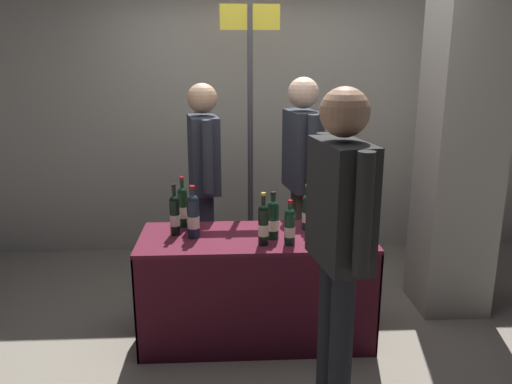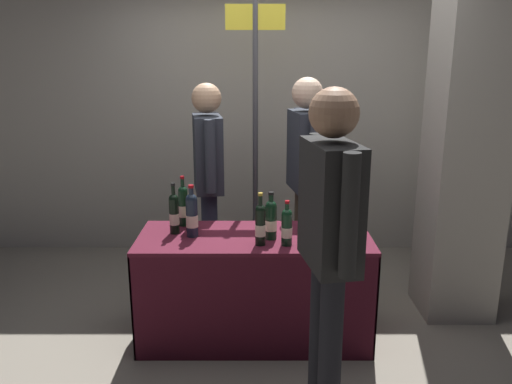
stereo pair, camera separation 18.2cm
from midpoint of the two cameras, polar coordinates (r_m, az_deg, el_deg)
The scene contains 18 objects.
ground_plane at distance 3.78m, azimuth 1.43°, elevation -15.33°, with size 12.00×12.00×0.00m, color gray.
back_partition at distance 5.05m, azimuth 1.11°, elevation 7.89°, with size 7.19×0.12×2.56m, color #9E998E.
concrete_pillar at distance 3.98m, azimuth 24.14°, elevation 11.82°, with size 0.50×0.50×3.55m, color gray.
tasting_table at distance 3.55m, azimuth 1.49°, elevation -8.35°, with size 1.54×0.63×0.73m.
featured_wine_bottle at distance 3.38m, azimuth 3.37°, elevation -2.97°, with size 0.08×0.08×0.31m.
display_bottle_0 at distance 3.28m, azimuth 5.15°, elevation -3.78°, with size 0.07×0.07×0.29m.
display_bottle_1 at distance 3.39m, azimuth 11.97°, elevation -3.29°, with size 0.08×0.08×0.30m.
display_bottle_2 at distance 3.27m, azimuth 2.25°, elevation -3.51°, with size 0.07×0.07×0.34m.
display_bottle_3 at distance 3.57m, azimuth -5.37°, elevation -2.04°, with size 0.08×0.08×0.32m.
display_bottle_4 at distance 3.65m, azimuth -6.36°, elevation -1.45°, with size 0.07×0.07×0.36m.
display_bottle_5 at distance 3.43m, azimuth -5.32°, elevation -2.45°, with size 0.08×0.08×0.35m.
display_bottle_6 at distance 3.55m, azimuth 7.19°, elevation -2.23°, with size 0.07×0.07×0.32m.
display_bottle_7 at distance 3.50m, azimuth -7.28°, elevation -2.29°, with size 0.07×0.07×0.35m.
wine_glass_near_vendor at distance 3.34m, azimuth 8.59°, elevation -3.88°, with size 0.07×0.07×0.14m.
vendor_presenter at distance 4.15m, azimuth -3.81°, elevation 2.54°, with size 0.28×0.58×1.68m.
vendor_assistant at distance 4.10m, azimuth 6.88°, elevation 2.75°, with size 0.28×0.57×1.73m.
taster_foreground_right at distance 2.63m, azimuth 10.19°, elevation -3.92°, with size 0.28×0.60×1.76m.
booth_signpost at distance 4.28m, azimuth 1.35°, elevation 8.16°, with size 0.47×0.04×2.30m.
Camera 2 is at (0.01, -3.26, 1.91)m, focal length 36.66 mm.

